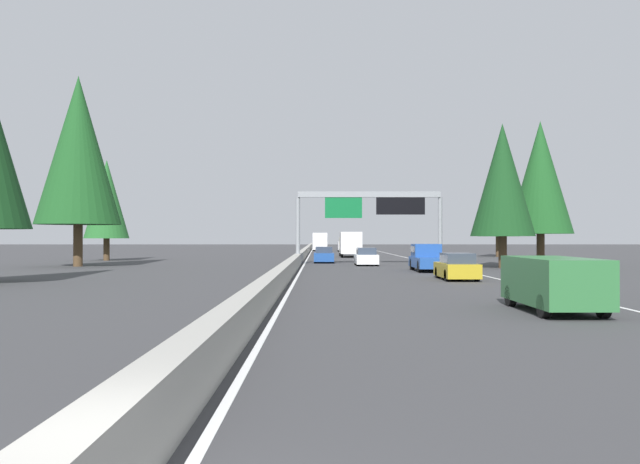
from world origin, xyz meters
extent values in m
plane|color=#38383A|center=(60.00, 0.00, 0.00)|extent=(320.00, 320.00, 0.00)
cube|color=#9E9B93|center=(80.00, 0.30, 0.45)|extent=(180.00, 0.56, 0.90)
cube|color=silver|center=(70.00, -11.52, 0.01)|extent=(160.00, 0.16, 0.01)
cube|color=silver|center=(70.00, -0.25, 0.01)|extent=(160.00, 0.16, 0.01)
cylinder|color=gray|center=(53.73, 0.30, 2.90)|extent=(0.36, 0.36, 5.79)
cylinder|color=gray|center=(53.73, -12.02, 2.90)|extent=(0.36, 0.36, 5.79)
cube|color=gray|center=(53.73, -5.86, 6.04)|extent=(0.50, 12.32, 0.50)
cube|color=#0C602D|center=(53.58, -3.64, 4.94)|extent=(0.12, 3.20, 1.90)
cube|color=black|center=(53.58, -8.57, 5.04)|extent=(0.16, 4.20, 1.50)
cube|color=#2D6B38|center=(16.25, -8.88, 0.97)|extent=(5.00, 1.95, 1.44)
cube|color=#2D3847|center=(13.95, -8.88, 1.22)|extent=(0.08, 1.48, 0.56)
cylinder|color=black|center=(17.95, -8.02, 0.35)|extent=(0.70, 0.24, 0.70)
cylinder|color=black|center=(17.95, -9.73, 0.35)|extent=(0.70, 0.24, 0.70)
cylinder|color=black|center=(14.55, -8.02, 0.35)|extent=(0.70, 0.24, 0.70)
cylinder|color=black|center=(14.55, -9.73, 0.35)|extent=(0.70, 0.24, 0.70)
cube|color=#AD931E|center=(32.37, -9.11, 0.53)|extent=(4.40, 1.80, 0.76)
cube|color=#2D3847|center=(32.15, -9.11, 1.19)|extent=(2.46, 1.51, 0.56)
cylinder|color=black|center=(33.78, -8.32, 0.32)|extent=(0.64, 0.22, 0.64)
cylinder|color=black|center=(33.78, -9.90, 0.32)|extent=(0.64, 0.22, 0.64)
cylinder|color=black|center=(30.96, -8.32, 0.32)|extent=(0.64, 0.22, 0.64)
cylinder|color=black|center=(30.96, -9.90, 0.32)|extent=(0.64, 0.22, 0.64)
cube|color=white|center=(51.49, -5.44, 0.53)|extent=(4.40, 1.80, 0.76)
cube|color=#2D3847|center=(51.27, -5.44, 1.19)|extent=(2.46, 1.51, 0.56)
cylinder|color=black|center=(52.90, -4.65, 0.32)|extent=(0.64, 0.22, 0.64)
cylinder|color=black|center=(52.90, -6.23, 0.32)|extent=(0.64, 0.22, 0.64)
cylinder|color=black|center=(50.08, -4.65, 0.32)|extent=(0.64, 0.22, 0.64)
cylinder|color=black|center=(50.08, -6.23, 0.32)|extent=(0.64, 0.22, 0.64)
cube|color=white|center=(116.38, -1.67, 1.65)|extent=(11.50, 2.50, 2.90)
cube|color=#2D3847|center=(116.38, -1.67, 2.01)|extent=(11.04, 2.55, 0.84)
cylinder|color=black|center=(120.40, -0.57, 0.50)|extent=(1.00, 0.30, 1.00)
cylinder|color=black|center=(120.40, -2.77, 0.50)|extent=(1.00, 0.30, 1.00)
cylinder|color=black|center=(112.35, -0.57, 0.50)|extent=(1.00, 0.30, 1.00)
cylinder|color=black|center=(112.35, -2.77, 0.50)|extent=(1.00, 0.30, 1.00)
cube|color=#1E4793|center=(41.71, -9.07, 0.61)|extent=(5.60, 2.00, 0.70)
cube|color=#1E4793|center=(42.72, -9.07, 1.41)|extent=(2.24, 1.84, 0.90)
cube|color=#2D3847|center=(42.72, -9.07, 1.50)|extent=(2.02, 1.92, 0.41)
cylinder|color=black|center=(43.56, -8.21, 0.40)|extent=(0.80, 0.28, 0.80)
cylinder|color=black|center=(43.56, -9.93, 0.40)|extent=(0.80, 0.28, 0.80)
cylinder|color=black|center=(39.87, -8.21, 0.40)|extent=(0.80, 0.28, 0.80)
cylinder|color=black|center=(39.87, -9.93, 0.40)|extent=(0.80, 0.28, 0.80)
cube|color=#1E4793|center=(57.27, -1.97, 0.53)|extent=(4.40, 1.80, 0.76)
cube|color=#2D3847|center=(57.05, -1.97, 1.19)|extent=(2.46, 1.51, 0.56)
cylinder|color=black|center=(58.68, -1.18, 0.32)|extent=(0.64, 0.22, 0.64)
cylinder|color=black|center=(58.68, -2.76, 0.32)|extent=(0.64, 0.22, 0.64)
cylinder|color=black|center=(55.87, -1.18, 0.32)|extent=(0.64, 0.22, 0.64)
cylinder|color=black|center=(55.87, -2.76, 0.32)|extent=(0.64, 0.22, 0.64)
cube|color=white|center=(74.53, -5.21, 1.70)|extent=(6.12, 2.40, 2.50)
cube|color=#AD931E|center=(78.78, -5.21, 1.40)|extent=(2.38, 2.30, 1.90)
cylinder|color=black|center=(78.61, -4.15, 0.45)|extent=(0.90, 0.28, 0.90)
cylinder|color=black|center=(78.61, -6.27, 0.45)|extent=(0.90, 0.28, 0.90)
cylinder|color=black|center=(72.83, -4.15, 0.45)|extent=(0.90, 0.28, 0.90)
cylinder|color=black|center=(72.83, -6.27, 0.45)|extent=(0.90, 0.28, 0.90)
cube|color=silver|center=(106.14, -5.58, 0.97)|extent=(5.00, 1.95, 1.44)
cube|color=#2D3847|center=(103.84, -5.58, 1.22)|extent=(0.08, 1.48, 0.56)
cylinder|color=black|center=(107.84, -4.72, 0.35)|extent=(0.70, 0.24, 0.70)
cylinder|color=black|center=(107.84, -6.43, 0.35)|extent=(0.70, 0.24, 0.70)
cylinder|color=black|center=(104.44, -4.72, 0.35)|extent=(0.70, 0.24, 0.70)
cylinder|color=black|center=(104.44, -6.43, 0.35)|extent=(0.70, 0.24, 0.70)
cylinder|color=#4C3823|center=(46.43, -15.46, 1.21)|extent=(0.62, 0.62, 2.42)
cone|color=#143D19|center=(46.43, -15.46, 6.70)|extent=(4.83, 4.83, 8.57)
cylinder|color=#4C3823|center=(50.92, -19.79, 1.31)|extent=(0.65, 0.65, 2.63)
cone|color=#194C1E|center=(50.92, -19.79, 7.28)|extent=(5.25, 5.25, 9.31)
cylinder|color=#4C3823|center=(76.46, -23.06, 1.22)|extent=(0.63, 0.63, 2.44)
cone|color=#236028|center=(76.46, -23.06, 6.77)|extent=(4.89, 4.89, 8.66)
cylinder|color=#4C3823|center=(49.26, 17.74, 1.68)|extent=(0.73, 0.73, 3.36)
cone|color=#194C1E|center=(49.26, 17.74, 9.31)|extent=(6.72, 6.72, 11.91)
cylinder|color=#4C3823|center=(63.34, 19.87, 1.12)|extent=(0.60, 0.60, 2.23)
cone|color=#236028|center=(63.34, 19.87, 6.18)|extent=(4.46, 4.46, 7.91)
camera|label=1|loc=(-4.99, -1.55, 2.33)|focal=38.16mm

